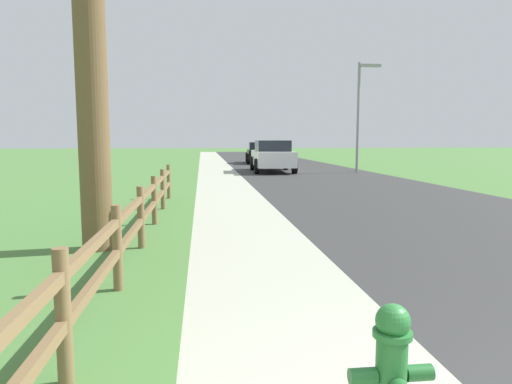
# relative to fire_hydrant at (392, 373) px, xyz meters

# --- Properties ---
(ground_plane) EXTENTS (120.00, 120.00, 0.00)m
(ground_plane) POSITION_rel_fire_hydrant_xyz_m (0.76, 23.72, -0.42)
(ground_plane) COLOR #4B7A3A
(road_asphalt) EXTENTS (7.00, 66.00, 0.01)m
(road_asphalt) POSITION_rel_fire_hydrant_xyz_m (4.26, 25.72, -0.41)
(road_asphalt) COLOR #343434
(road_asphalt) RESTS_ON ground
(curb_concrete) EXTENTS (6.00, 66.00, 0.01)m
(curb_concrete) POSITION_rel_fire_hydrant_xyz_m (-2.24, 25.72, -0.41)
(curb_concrete) COLOR #B0B29C
(curb_concrete) RESTS_ON ground
(grass_verge) EXTENTS (5.00, 66.00, 0.00)m
(grass_verge) POSITION_rel_fire_hydrant_xyz_m (-3.74, 25.72, -0.41)
(grass_verge) COLOR #4B7A3A
(grass_verge) RESTS_ON ground
(fire_hydrant) EXTENTS (0.48, 0.39, 0.81)m
(fire_hydrant) POSITION_rel_fire_hydrant_xyz_m (0.00, 0.00, 0.00)
(fire_hydrant) COLOR #287233
(fire_hydrant) RESTS_ON ground
(rail_fence) EXTENTS (0.11, 12.27, 0.98)m
(rail_fence) POSITION_rel_fire_hydrant_xyz_m (-2.00, 4.90, 0.15)
(rail_fence) COLOR brown
(rail_fence) RESTS_ON ground
(parked_suv_white) EXTENTS (2.24, 4.88, 1.64)m
(parked_suv_white) POSITION_rel_fire_hydrant_xyz_m (2.63, 21.44, 0.42)
(parked_suv_white) COLOR white
(parked_suv_white) RESTS_ON ground
(parked_car_black) EXTENTS (2.37, 4.51, 1.49)m
(parked_car_black) POSITION_rel_fire_hydrant_xyz_m (3.14, 29.94, 0.33)
(parked_car_black) COLOR black
(parked_car_black) RESTS_ON ground
(street_lamp) EXTENTS (1.17, 0.20, 5.52)m
(street_lamp) POSITION_rel_fire_hydrant_xyz_m (6.95, 20.24, 2.92)
(street_lamp) COLOR gray
(street_lamp) RESTS_ON ground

